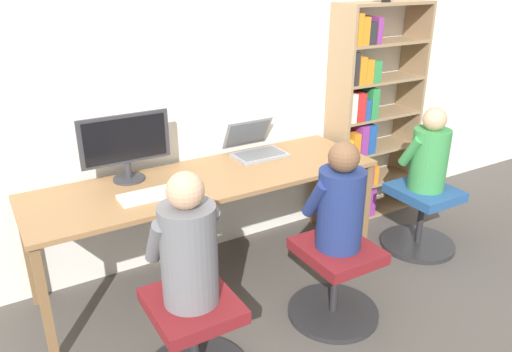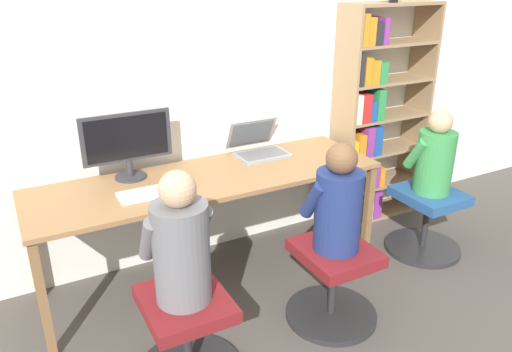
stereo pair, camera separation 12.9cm
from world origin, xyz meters
The scene contains 14 objects.
ground_plane centered at (0.00, 0.00, 0.00)m, with size 14.00×14.00×0.00m, color #4C4742.
wall_back centered at (0.00, 0.76, 1.30)m, with size 10.00×0.05×2.60m.
desk centered at (0.00, 0.35, 0.70)m, with size 2.29×0.69×0.76m.
desktop_monitor centered at (-0.45, 0.56, 1.00)m, with size 0.57×0.20×0.43m.
laptop centered at (0.49, 0.56, 0.81)m, with size 0.37×0.35×0.24m.
keyboard centered at (-0.42, 0.24, 0.78)m, with size 0.38×0.16×0.03m.
computer_mouse_by_keyboard centered at (-0.17, 0.26, 0.78)m, with size 0.07×0.10×0.03m.
office_chair_left centered at (-0.48, -0.45, 0.26)m, with size 0.57×0.57×0.49m.
office_chair_right centered at (0.47, -0.41, 0.26)m, with size 0.57×0.57×0.49m.
person_at_monitor centered at (-0.48, -0.45, 0.80)m, with size 0.34×0.32×0.68m.
person_at_laptop centered at (0.47, -0.41, 0.78)m, with size 0.33×0.30×0.65m.
bookshelf centered at (1.52, 0.56, 0.86)m, with size 0.81×0.30×1.78m.
office_chair_side centered at (1.57, -0.09, 0.26)m, with size 0.57×0.57×0.49m.
person_near_shelf centered at (1.57, -0.08, 0.76)m, with size 0.33×0.30×0.62m.
Camera 1 is at (-1.25, -2.37, 2.01)m, focal length 35.00 mm.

